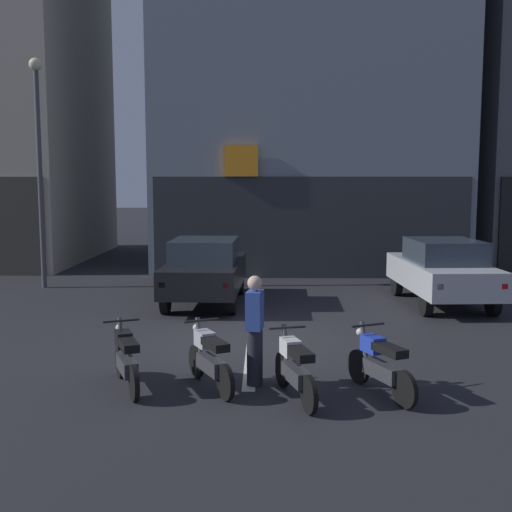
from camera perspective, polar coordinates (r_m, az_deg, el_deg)
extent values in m
plane|color=#232328|center=(12.22, -0.35, -7.66)|extent=(120.00, 120.00, 0.00)
cube|color=silver|center=(18.09, 0.02, -2.88)|extent=(0.20, 18.00, 0.01)
cube|color=gray|center=(25.04, 4.33, 17.07)|extent=(10.36, 9.82, 15.02)
cube|color=#292C30|center=(19.75, 5.07, 2.58)|extent=(9.94, 0.10, 3.20)
cube|color=orange|center=(19.59, -1.35, 8.68)|extent=(1.05, 0.16, 0.96)
cylinder|color=black|center=(17.16, -6.63, -2.39)|extent=(0.20, 0.65, 0.64)
cylinder|color=black|center=(16.98, -1.46, -2.44)|extent=(0.20, 0.65, 0.64)
cylinder|color=black|center=(14.64, -8.26, -4.02)|extent=(0.20, 0.65, 0.64)
cylinder|color=black|center=(14.43, -2.19, -4.11)|extent=(0.20, 0.65, 0.64)
cube|color=black|center=(15.71, -4.62, -1.63)|extent=(1.89, 4.15, 0.66)
cube|color=#2D3842|center=(15.48, -4.71, 0.52)|extent=(1.61, 2.02, 0.56)
cube|color=red|center=(13.84, -8.56, -2.63)|extent=(0.14, 0.06, 0.12)
cube|color=red|center=(13.64, -2.74, -2.70)|extent=(0.14, 0.06, 0.12)
cylinder|color=black|center=(17.24, 12.71, -2.47)|extent=(0.21, 0.65, 0.64)
cylinder|color=black|center=(17.69, 17.58, -2.39)|extent=(0.21, 0.65, 0.64)
cylinder|color=black|center=(14.77, 15.23, -4.09)|extent=(0.21, 0.65, 0.64)
cylinder|color=black|center=(15.30, 20.80, -3.92)|extent=(0.21, 0.65, 0.64)
cube|color=#B7BABF|center=(16.16, 16.56, -1.66)|extent=(1.94, 4.18, 0.66)
cube|color=#2D3842|center=(15.94, 16.81, 0.43)|extent=(1.64, 2.04, 0.56)
cube|color=red|center=(14.04, 16.43, -2.70)|extent=(0.14, 0.07, 0.12)
cube|color=red|center=(14.54, 21.71, -2.59)|extent=(0.14, 0.07, 0.12)
cylinder|color=black|center=(23.77, 5.27, 0.20)|extent=(0.19, 0.64, 0.64)
cylinder|color=black|center=(23.66, 1.54, 0.20)|extent=(0.19, 0.64, 0.64)
cylinder|color=black|center=(26.34, 4.71, 0.86)|extent=(0.19, 0.64, 0.64)
cylinder|color=black|center=(26.25, 1.34, 0.86)|extent=(0.19, 0.64, 0.64)
cube|color=red|center=(24.95, 3.22, 1.53)|extent=(1.85, 4.14, 0.66)
cube|color=#2D3842|center=(25.05, 3.21, 2.95)|extent=(1.59, 2.00, 0.56)
cube|color=red|center=(27.00, 4.44, 2.03)|extent=(0.14, 0.06, 0.12)
cube|color=red|center=(26.92, 1.45, 2.03)|extent=(0.14, 0.06, 0.12)
cylinder|color=#47474C|center=(18.84, -19.08, 6.44)|extent=(0.14, 0.14, 6.10)
sphere|color=beige|center=(19.11, -19.47, 16.15)|extent=(0.36, 0.36, 0.36)
cylinder|color=black|center=(10.14, -12.29, -9.35)|extent=(0.26, 0.51, 0.52)
cylinder|color=black|center=(9.06, -11.07, -11.30)|extent=(0.26, 0.51, 0.52)
cube|color=#38383D|center=(9.52, -11.68, -9.72)|extent=(0.47, 0.76, 0.22)
cube|color=black|center=(9.28, -11.56, -7.91)|extent=(0.43, 0.64, 0.12)
cube|color=black|center=(9.68, -11.99, -7.43)|extent=(0.34, 0.42, 0.24)
cylinder|color=#4C4C51|center=(9.90, -12.20, -7.51)|extent=(0.16, 0.25, 0.70)
cylinder|color=black|center=(9.75, -12.17, -5.79)|extent=(0.52, 0.24, 0.04)
sphere|color=silver|center=(9.98, -12.34, -6.40)|extent=(0.12, 0.12, 0.12)
cylinder|color=black|center=(9.96, -5.45, -9.52)|extent=(0.30, 0.50, 0.52)
cylinder|color=black|center=(8.94, -2.81, -11.42)|extent=(0.30, 0.50, 0.52)
cube|color=#38383D|center=(9.37, -4.10, -9.86)|extent=(0.51, 0.75, 0.22)
cube|color=black|center=(9.13, -3.75, -8.02)|extent=(0.47, 0.63, 0.12)
cube|color=#B2B5BA|center=(9.51, -4.70, -7.55)|extent=(0.36, 0.42, 0.24)
cylinder|color=#4C4C51|center=(9.73, -5.17, -7.64)|extent=(0.17, 0.24, 0.70)
cylinder|color=black|center=(9.58, -5.01, -5.89)|extent=(0.51, 0.28, 0.04)
sphere|color=silver|center=(9.80, -5.44, -6.52)|extent=(0.12, 0.12, 0.12)
cylinder|color=black|center=(9.50, 2.41, -10.30)|extent=(0.21, 0.52, 0.52)
cylinder|color=black|center=(8.47, 4.87, -12.49)|extent=(0.21, 0.52, 0.52)
cube|color=#38383D|center=(8.91, 3.68, -10.76)|extent=(0.40, 0.76, 0.22)
cube|color=black|center=(8.66, 4.04, -8.85)|extent=(0.38, 0.64, 0.12)
cube|color=silver|center=(9.05, 3.15, -8.30)|extent=(0.31, 0.41, 0.24)
cylinder|color=#4C4C51|center=(9.26, 2.71, -8.37)|extent=(0.13, 0.25, 0.70)
cylinder|color=black|center=(9.11, 2.88, -6.54)|extent=(0.54, 0.19, 0.04)
sphere|color=silver|center=(9.34, 2.47, -7.18)|extent=(0.12, 0.12, 0.12)
cylinder|color=black|center=(9.77, 9.34, -9.91)|extent=(0.27, 0.50, 0.52)
cylinder|color=black|center=(8.86, 13.39, -11.77)|extent=(0.27, 0.50, 0.52)
cube|color=#38383D|center=(9.24, 11.46, -10.23)|extent=(0.48, 0.75, 0.22)
cube|color=black|center=(9.02, 12.08, -8.36)|extent=(0.44, 0.64, 0.12)
cube|color=#233DB7|center=(9.35, 10.61, -7.90)|extent=(0.35, 0.42, 0.24)
cylinder|color=#4C4C51|center=(9.55, 9.87, -8.00)|extent=(0.16, 0.25, 0.70)
cylinder|color=black|center=(9.40, 10.17, -6.21)|extent=(0.52, 0.25, 0.04)
sphere|color=silver|center=(9.61, 9.47, -6.86)|extent=(0.12, 0.12, 0.12)
cylinder|color=#23232D|center=(9.51, -0.11, -9.21)|extent=(0.24, 0.24, 0.86)
cube|color=#334CA5|center=(9.34, -0.12, -4.96)|extent=(0.28, 0.39, 0.58)
sphere|color=beige|center=(9.27, -0.12, -2.48)|extent=(0.22, 0.22, 0.22)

